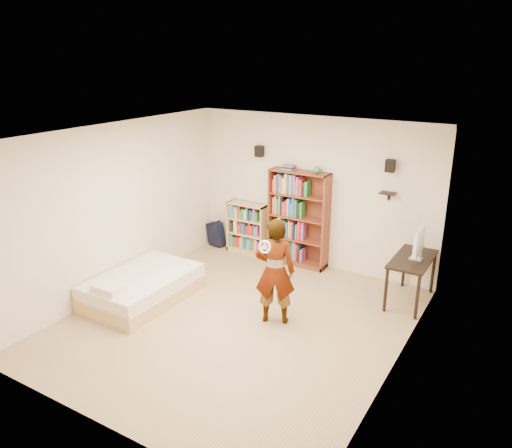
{
  "coord_description": "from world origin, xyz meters",
  "views": [
    {
      "loc": [
        3.51,
        -5.32,
        3.69
      ],
      "look_at": [
        -0.04,
        0.6,
        1.31
      ],
      "focal_mm": 35.0,
      "sensor_mm": 36.0,
      "label": 1
    }
  ],
  "objects_px": {
    "low_bookshelf": "(247,228)",
    "daybed": "(142,284)",
    "tall_bookshelf": "(298,219)",
    "computer_desk": "(410,280)",
    "person": "(275,271)"
  },
  "relations": [
    {
      "from": "tall_bookshelf",
      "to": "computer_desk",
      "type": "relative_size",
      "value": 1.61
    },
    {
      "from": "computer_desk",
      "to": "person",
      "type": "distance_m",
      "value": 2.24
    },
    {
      "from": "low_bookshelf",
      "to": "daybed",
      "type": "distance_m",
      "value": 2.56
    },
    {
      "from": "person",
      "to": "low_bookshelf",
      "type": "bearing_deg",
      "value": -73.88
    },
    {
      "from": "tall_bookshelf",
      "to": "person",
      "type": "distance_m",
      "value": 2.13
    },
    {
      "from": "low_bookshelf",
      "to": "daybed",
      "type": "height_order",
      "value": "low_bookshelf"
    },
    {
      "from": "low_bookshelf",
      "to": "daybed",
      "type": "bearing_deg",
      "value": -98.29
    },
    {
      "from": "daybed",
      "to": "person",
      "type": "distance_m",
      "value": 2.21
    },
    {
      "from": "computer_desk",
      "to": "person",
      "type": "relative_size",
      "value": 0.69
    },
    {
      "from": "low_bookshelf",
      "to": "daybed",
      "type": "relative_size",
      "value": 0.56
    },
    {
      "from": "tall_bookshelf",
      "to": "low_bookshelf",
      "type": "height_order",
      "value": "tall_bookshelf"
    },
    {
      "from": "daybed",
      "to": "person",
      "type": "xyz_separation_m",
      "value": [
        2.1,
        0.48,
        0.52
      ]
    },
    {
      "from": "daybed",
      "to": "low_bookshelf",
      "type": "bearing_deg",
      "value": 81.71
    },
    {
      "from": "daybed",
      "to": "computer_desk",
      "type": "bearing_deg",
      "value": 29.87
    },
    {
      "from": "computer_desk",
      "to": "person",
      "type": "xyz_separation_m",
      "value": [
        -1.52,
        -1.6,
        0.41
      ]
    }
  ]
}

